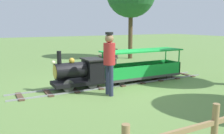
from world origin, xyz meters
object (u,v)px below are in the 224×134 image
object	(u,v)px
passenger_car	(142,68)
conductor_person	(109,59)
locomotive	(81,72)
park_bench	(108,57)

from	to	relation	value
passenger_car	conductor_person	distance (m)	1.97
locomotive	park_bench	world-z (taller)	locomotive
conductor_person	park_bench	distance (m)	4.43
passenger_car	conductor_person	bearing A→B (deg)	118.62
conductor_person	passenger_car	bearing A→B (deg)	-61.38
passenger_car	park_bench	world-z (taller)	passenger_car
locomotive	park_bench	distance (m)	3.87
locomotive	park_bench	xyz separation A→B (m)	(3.00, -2.44, -0.07)
locomotive	passenger_car	size ratio (longest dim) A/B	0.54
park_bench	passenger_car	bearing A→B (deg)	173.59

